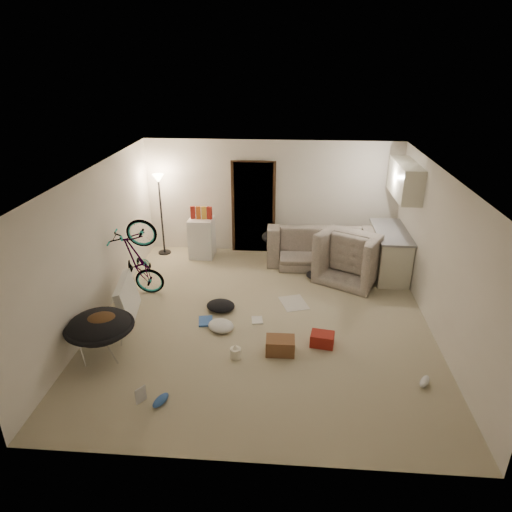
# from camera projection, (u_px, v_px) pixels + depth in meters

# --- Properties ---
(floor) EXTENTS (5.50, 6.00, 0.02)m
(floor) POSITION_uv_depth(u_px,v_px,m) (263.00, 319.00, 7.76)
(floor) COLOR #B8AD8D
(floor) RESTS_ON ground
(ceiling) EXTENTS (5.50, 6.00, 0.02)m
(ceiling) POSITION_uv_depth(u_px,v_px,m) (264.00, 173.00, 6.75)
(ceiling) COLOR white
(ceiling) RESTS_ON wall_back
(wall_back) EXTENTS (5.50, 0.02, 2.50)m
(wall_back) POSITION_uv_depth(u_px,v_px,m) (272.00, 198.00, 10.00)
(wall_back) COLOR white
(wall_back) RESTS_ON floor
(wall_front) EXTENTS (5.50, 0.02, 2.50)m
(wall_front) POSITION_uv_depth(u_px,v_px,m) (245.00, 371.00, 4.51)
(wall_front) COLOR white
(wall_front) RESTS_ON floor
(wall_left) EXTENTS (0.02, 6.00, 2.50)m
(wall_left) POSITION_uv_depth(u_px,v_px,m) (95.00, 246.00, 7.45)
(wall_left) COLOR white
(wall_left) RESTS_ON floor
(wall_right) EXTENTS (0.02, 6.00, 2.50)m
(wall_right) POSITION_uv_depth(u_px,v_px,m) (441.00, 257.00, 7.06)
(wall_right) COLOR white
(wall_right) RESTS_ON floor
(doorway) EXTENTS (0.85, 0.10, 2.04)m
(doorway) POSITION_uv_depth(u_px,v_px,m) (254.00, 208.00, 10.08)
(doorway) COLOR black
(doorway) RESTS_ON floor
(door_trim) EXTENTS (0.97, 0.04, 2.10)m
(door_trim) POSITION_uv_depth(u_px,v_px,m) (253.00, 208.00, 10.06)
(door_trim) COLOR #382313
(door_trim) RESTS_ON floor
(floor_lamp) EXTENTS (0.28, 0.28, 1.81)m
(floor_lamp) POSITION_uv_depth(u_px,v_px,m) (160.00, 197.00, 9.82)
(floor_lamp) COLOR black
(floor_lamp) RESTS_ON floor
(kitchen_counter) EXTENTS (0.60, 1.50, 0.88)m
(kitchen_counter) POSITION_uv_depth(u_px,v_px,m) (389.00, 253.00, 9.23)
(kitchen_counter) COLOR beige
(kitchen_counter) RESTS_ON floor
(counter_top) EXTENTS (0.64, 1.54, 0.04)m
(counter_top) POSITION_uv_depth(u_px,v_px,m) (391.00, 232.00, 9.05)
(counter_top) COLOR gray
(counter_top) RESTS_ON kitchen_counter
(kitchen_uppers) EXTENTS (0.38, 1.40, 0.65)m
(kitchen_uppers) POSITION_uv_depth(u_px,v_px,m) (405.00, 180.00, 8.62)
(kitchen_uppers) COLOR beige
(kitchen_uppers) RESTS_ON wall_right
(sofa) EXTENTS (2.23, 0.92, 0.65)m
(sofa) POSITION_uv_depth(u_px,v_px,m) (319.00, 248.00, 9.79)
(sofa) COLOR #3E463F
(sofa) RESTS_ON floor
(armchair) EXTENTS (1.51, 1.46, 0.76)m
(armchair) POSITION_uv_depth(u_px,v_px,m) (355.00, 259.00, 9.11)
(armchair) COLOR #3E463F
(armchair) RESTS_ON floor
(bicycle) EXTENTS (1.60, 0.74, 0.91)m
(bicycle) POSITION_uv_depth(u_px,v_px,m) (140.00, 276.00, 8.35)
(bicycle) COLOR black
(bicycle) RESTS_ON floor
(book_asset) EXTENTS (0.28, 0.27, 0.02)m
(book_asset) POSITION_uv_depth(u_px,v_px,m) (136.00, 405.00, 5.84)
(book_asset) COLOR maroon
(book_asset) RESTS_ON floor
(mini_fridge) EXTENTS (0.53, 0.53, 0.88)m
(mini_fridge) POSITION_uv_depth(u_px,v_px,m) (202.00, 238.00, 10.01)
(mini_fridge) COLOR white
(mini_fridge) RESTS_ON floor
(snack_box_0) EXTENTS (0.12, 0.10, 0.30)m
(snack_box_0) POSITION_uv_depth(u_px,v_px,m) (193.00, 213.00, 9.80)
(snack_box_0) COLOR maroon
(snack_box_0) RESTS_ON mini_fridge
(snack_box_1) EXTENTS (0.11, 0.09, 0.30)m
(snack_box_1) POSITION_uv_depth(u_px,v_px,m) (198.00, 213.00, 9.79)
(snack_box_1) COLOR #BF5217
(snack_box_1) RESTS_ON mini_fridge
(snack_box_2) EXTENTS (0.12, 0.10, 0.30)m
(snack_box_2) POSITION_uv_depth(u_px,v_px,m) (204.00, 213.00, 9.78)
(snack_box_2) COLOR gold
(snack_box_2) RESTS_ON mini_fridge
(snack_box_3) EXTENTS (0.11, 0.09, 0.30)m
(snack_box_3) POSITION_uv_depth(u_px,v_px,m) (209.00, 214.00, 9.77)
(snack_box_3) COLOR maroon
(snack_box_3) RESTS_ON mini_fridge
(saucer_chair) EXTENTS (1.00, 1.00, 0.71)m
(saucer_chair) POSITION_uv_depth(u_px,v_px,m) (100.00, 332.00, 6.63)
(saucer_chair) COLOR silver
(saucer_chair) RESTS_ON floor
(hoodie) EXTENTS (0.61, 0.57, 0.22)m
(hoodie) POSITION_uv_depth(u_px,v_px,m) (101.00, 321.00, 6.52)
(hoodie) COLOR #4F321B
(hoodie) RESTS_ON saucer_chair
(sofa_drape) EXTENTS (0.60, 0.51, 0.28)m
(sofa_drape) POSITION_uv_depth(u_px,v_px,m) (275.00, 237.00, 9.77)
(sofa_drape) COLOR black
(sofa_drape) RESTS_ON sofa
(tv_box) EXTENTS (0.42, 1.03, 0.67)m
(tv_box) POSITION_uv_depth(u_px,v_px,m) (128.00, 298.00, 7.73)
(tv_box) COLOR silver
(tv_box) RESTS_ON floor
(drink_case_a) EXTENTS (0.43, 0.31, 0.25)m
(drink_case_a) POSITION_uv_depth(u_px,v_px,m) (280.00, 346.00, 6.83)
(drink_case_a) COLOR brown
(drink_case_a) RESTS_ON floor
(drink_case_b) EXTENTS (0.39, 0.32, 0.20)m
(drink_case_b) POSITION_uv_depth(u_px,v_px,m) (322.00, 339.00, 7.02)
(drink_case_b) COLOR maroon
(drink_case_b) RESTS_ON floor
(juicer) EXTENTS (0.16, 0.16, 0.23)m
(juicer) POSITION_uv_depth(u_px,v_px,m) (236.00, 352.00, 6.72)
(juicer) COLOR white
(juicer) RESTS_ON floor
(newspaper) EXTENTS (0.58, 0.67, 0.01)m
(newspaper) POSITION_uv_depth(u_px,v_px,m) (294.00, 303.00, 8.25)
(newspaper) COLOR beige
(newspaper) RESTS_ON floor
(book_blue) EXTENTS (0.28, 0.35, 0.03)m
(book_blue) POSITION_uv_depth(u_px,v_px,m) (206.00, 321.00, 7.66)
(book_blue) COLOR #315CB2
(book_blue) RESTS_ON floor
(book_white) EXTENTS (0.21, 0.26, 0.02)m
(book_white) POSITION_uv_depth(u_px,v_px,m) (257.00, 320.00, 7.70)
(book_white) COLOR silver
(book_white) RESTS_ON floor
(shoe_0) EXTENTS (0.30, 0.12, 0.11)m
(shoe_0) POSITION_uv_depth(u_px,v_px,m) (275.00, 258.00, 9.94)
(shoe_0) COLOR #315CB2
(shoe_0) RESTS_ON floor
(shoe_2) EXTENTS (0.22, 0.31, 0.11)m
(shoe_2) POSITION_uv_depth(u_px,v_px,m) (161.00, 400.00, 5.85)
(shoe_2) COLOR #315CB2
(shoe_2) RESTS_ON floor
(shoe_4) EXTENTS (0.23, 0.29, 0.10)m
(shoe_4) POSITION_uv_depth(u_px,v_px,m) (425.00, 381.00, 6.19)
(shoe_4) COLOR white
(shoe_4) RESTS_ON floor
(clothes_lump_a) EXTENTS (0.57, 0.51, 0.16)m
(clothes_lump_a) POSITION_uv_depth(u_px,v_px,m) (221.00, 306.00, 8.00)
(clothes_lump_a) COLOR black
(clothes_lump_a) RESTS_ON floor
(clothes_lump_b) EXTENTS (0.59, 0.55, 0.14)m
(clothes_lump_b) POSITION_uv_depth(u_px,v_px,m) (318.00, 275.00, 9.15)
(clothes_lump_b) COLOR black
(clothes_lump_b) RESTS_ON floor
(clothes_lump_c) EXTENTS (0.59, 0.58, 0.14)m
(clothes_lump_c) POSITION_uv_depth(u_px,v_px,m) (221.00, 326.00, 7.43)
(clothes_lump_c) COLOR silver
(clothes_lump_c) RESTS_ON floor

